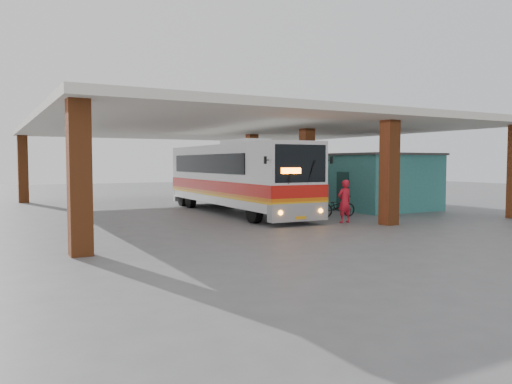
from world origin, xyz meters
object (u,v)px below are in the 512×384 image
object	(u,v)px
coach_bus	(236,177)
red_chair	(297,201)
motorcycle	(338,207)
pedestrian	(345,201)

from	to	relation	value
coach_bus	red_chair	size ratio (longest dim) A/B	15.82
motorcycle	red_chair	xyz separation A→B (m)	(1.27, 5.44, -0.13)
coach_bus	pedestrian	world-z (taller)	coach_bus
motorcycle	pedestrian	distance (m)	2.27
coach_bus	pedestrian	size ratio (longest dim) A/B	6.93
coach_bus	motorcycle	size ratio (longest dim) A/B	6.75
coach_bus	pedestrian	distance (m)	6.55
motorcycle	red_chair	world-z (taller)	motorcycle
motorcycle	pedestrian	world-z (taller)	pedestrian
coach_bus	motorcycle	xyz separation A→B (m)	(3.34, -4.18, -1.35)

